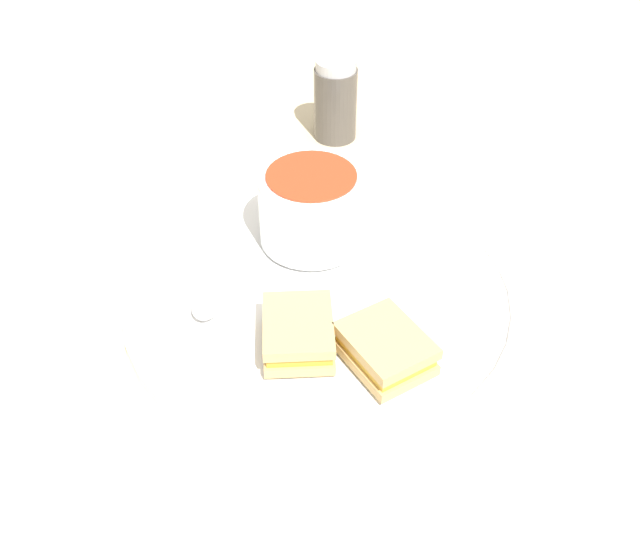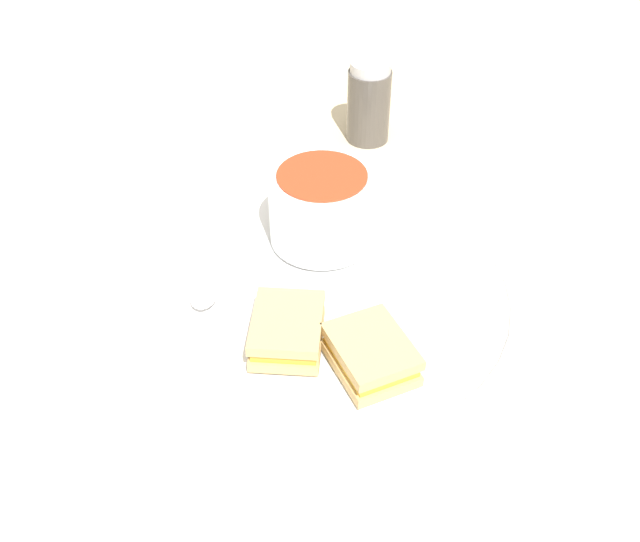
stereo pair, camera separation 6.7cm
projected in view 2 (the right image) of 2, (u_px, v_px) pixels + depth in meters
The scene contains 7 objects.
ground_plane at pixel (320, 304), 0.69m from camera, with size 2.40×2.40×0.00m, color beige.
plate at pixel (320, 296), 0.69m from camera, with size 0.36×0.36×0.02m.
soup_bowl at pixel (322, 207), 0.71m from camera, with size 0.10×0.10×0.07m.
spoon at pixel (206, 289), 0.67m from camera, with size 0.07×0.12×0.01m.
sandwich_half_near at pixel (287, 330), 0.62m from camera, with size 0.08×0.09×0.03m.
sandwich_half_far at pixel (371, 354), 0.60m from camera, with size 0.09×0.09×0.03m.
salt_shaker at pixel (369, 102), 0.88m from camera, with size 0.05×0.05×0.10m.
Camera 2 is at (0.26, -0.43, 0.48)m, focal length 42.00 mm.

